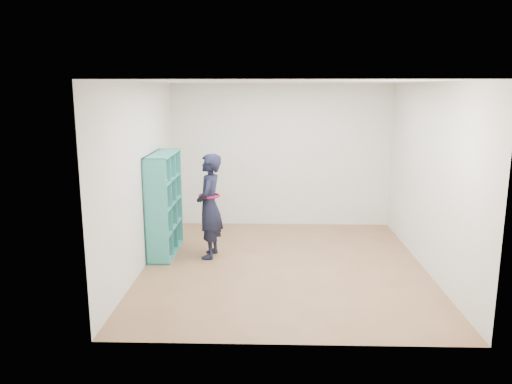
{
  "coord_description": "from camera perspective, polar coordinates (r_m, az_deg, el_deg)",
  "views": [
    {
      "loc": [
        -0.2,
        -6.83,
        2.53
      ],
      "look_at": [
        -0.41,
        0.3,
        1.03
      ],
      "focal_mm": 35.0,
      "sensor_mm": 36.0,
      "label": 1
    }
  ],
  "objects": [
    {
      "name": "person",
      "position": [
        7.47,
        -5.34,
        -1.62
      ],
      "size": [
        0.42,
        0.6,
        1.58
      ],
      "rotation": [
        0.0,
        0.0,
        -1.64
      ],
      "color": "black",
      "rests_on": "floor"
    },
    {
      "name": "smartphone",
      "position": [
        7.56,
        -6.41,
        -0.68
      ],
      "size": [
        0.02,
        0.09,
        0.12
      ],
      "rotation": [
        0.39,
        0.0,
        0.07
      ],
      "color": "silver",
      "rests_on": "person"
    },
    {
      "name": "wall_back",
      "position": [
        9.17,
        2.89,
        4.18
      ],
      "size": [
        4.0,
        0.02,
        2.6
      ],
      "primitive_type": "cube",
      "color": "silver",
      "rests_on": "floor"
    },
    {
      "name": "ceiling",
      "position": [
        6.83,
        3.41,
        12.47
      ],
      "size": [
        4.5,
        4.5,
        0.0
      ],
      "primitive_type": "plane",
      "color": "white",
      "rests_on": "wall_back"
    },
    {
      "name": "floor",
      "position": [
        7.29,
        3.15,
        -8.43
      ],
      "size": [
        4.5,
        4.5,
        0.0
      ],
      "primitive_type": "plane",
      "color": "brown",
      "rests_on": "ground"
    },
    {
      "name": "bookshelf",
      "position": [
        7.77,
        -10.64,
        -1.49
      ],
      "size": [
        0.34,
        1.17,
        1.56
      ],
      "color": "teal",
      "rests_on": "floor"
    },
    {
      "name": "wall_front",
      "position": [
        4.75,
        4.01,
        -3.14
      ],
      "size": [
        4.0,
        0.02,
        2.6
      ],
      "primitive_type": "cube",
      "color": "silver",
      "rests_on": "floor"
    },
    {
      "name": "wall_right",
      "position": [
        7.28,
        19.22,
        1.51
      ],
      "size": [
        0.02,
        4.5,
        2.6
      ],
      "primitive_type": "cube",
      "color": "silver",
      "rests_on": "floor"
    },
    {
      "name": "wall_left",
      "position": [
        7.17,
        -12.92,
        1.72
      ],
      "size": [
        0.02,
        4.5,
        2.6
      ],
      "primitive_type": "cube",
      "color": "silver",
      "rests_on": "floor"
    }
  ]
}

